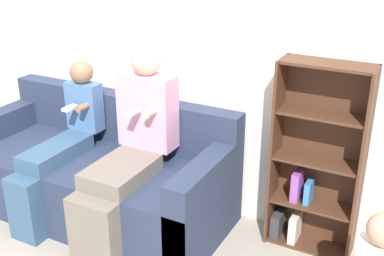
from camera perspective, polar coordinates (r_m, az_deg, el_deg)
The scene contains 5 objects.
back_wall at distance 3.57m, azimuth -4.51°, elevation 10.70°, with size 10.00×0.06×2.55m.
couch at distance 3.67m, azimuth -11.06°, elevation -5.69°, with size 1.99×0.87×0.85m.
adult_seated at distance 3.24m, azimuth -7.35°, elevation -2.08°, with size 0.40×0.83×1.30m.
child_seated at distance 3.60m, azimuth -15.48°, elevation -1.91°, with size 0.27×0.84×1.11m.
bookshelf at distance 3.22m, azimuth 14.35°, elevation -4.42°, with size 0.57×0.23×1.28m.
Camera 1 is at (1.87, -1.94, 2.02)m, focal length 45.00 mm.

